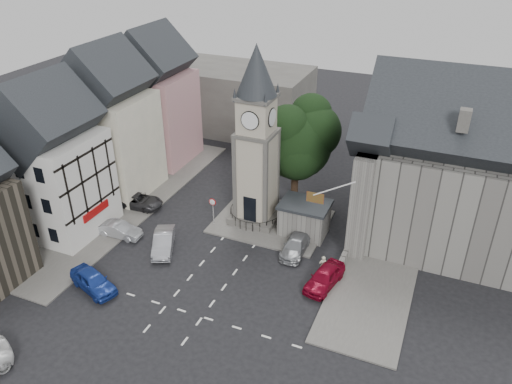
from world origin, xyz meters
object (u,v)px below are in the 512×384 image
at_px(car_west_blue, 93,281).
at_px(pedestrian, 323,265).
at_px(stone_shelter, 304,218).
at_px(clock_tower, 256,139).
at_px(car_east_red, 324,277).

height_order(car_west_blue, pedestrian, pedestrian).
relative_size(stone_shelter, pedestrian, 2.45).
height_order(clock_tower, car_east_red, clock_tower).
bearing_deg(pedestrian, stone_shelter, -90.86).
relative_size(stone_shelter, car_west_blue, 0.96).
relative_size(stone_shelter, car_east_red, 0.97).
bearing_deg(stone_shelter, clock_tower, 174.16).
xyz_separation_m(clock_tower, pedestrian, (8.00, -5.53, -7.24)).
bearing_deg(stone_shelter, car_east_red, -59.41).
relative_size(clock_tower, car_east_red, 3.66).
xyz_separation_m(clock_tower, car_west_blue, (-7.54, -13.99, -7.36)).
bearing_deg(car_east_red, pedestrian, 123.90).
bearing_deg(clock_tower, car_east_red, -38.45).
height_order(car_east_red, pedestrian, pedestrian).
bearing_deg(pedestrian, clock_tower, -67.94).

